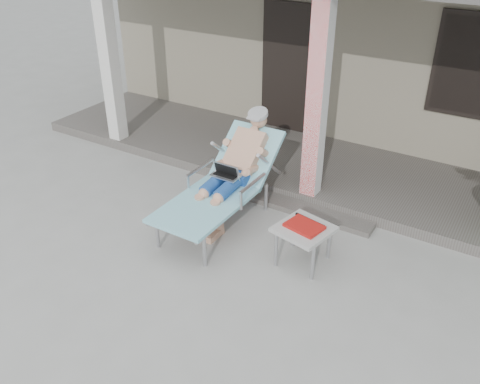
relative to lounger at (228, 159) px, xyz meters
The scene contains 6 objects.
ground 1.67m from the lounger, 59.30° to the right, with size 60.00×60.00×0.00m, color #9E9E99.
house 5.37m from the lounger, 81.95° to the left, with size 10.40×5.40×3.30m.
porch_deck 2.05m from the lounger, 67.08° to the left, with size 10.00×2.00×0.15m, color #605B56.
porch_step 1.24m from the lounger, 39.09° to the left, with size 2.00×0.30×0.07m, color #605B56.
lounger is the anchor object (origin of this frame).
side_table 1.36m from the lounger, 17.04° to the right, with size 0.66×0.66×0.50m.
Camera 1 is at (2.32, -3.47, 3.59)m, focal length 38.00 mm.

